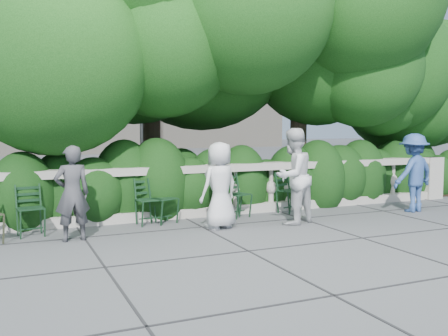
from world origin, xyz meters
name	(u,v)px	position (x,y,z in m)	size (l,w,h in m)	color
ground	(249,234)	(0.00, 0.00, 0.00)	(90.00, 90.00, 0.00)	#48494E
balustrade	(208,191)	(0.00, 1.80, 0.49)	(12.00, 0.44, 1.00)	#9E998E
shrub_hedge	(187,206)	(0.00, 3.00, 0.00)	(15.00, 2.60, 1.70)	black
tree_canopy	(213,25)	(0.69, 3.19, 3.96)	(15.04, 6.52, 6.78)	#3F3023
chair_a	(152,226)	(-1.28, 1.23, 0.00)	(0.44, 0.48, 0.84)	black
chair_b	(33,238)	(-3.24, 1.10, 0.00)	(0.44, 0.48, 0.84)	black
chair_c	(169,224)	(-0.96, 1.27, 0.00)	(0.44, 0.48, 0.84)	black
chair_d	(233,219)	(0.32, 1.28, 0.00)	(0.44, 0.48, 0.84)	black
chair_e	(243,218)	(0.50, 1.24, 0.00)	(0.44, 0.48, 0.84)	black
chair_f	(295,214)	(1.68, 1.28, 0.00)	(0.44, 0.48, 0.84)	black
person_businessman	(220,185)	(-0.25, 0.61, 0.74)	(0.73, 0.47, 1.48)	silver
person_woman_grey	(72,193)	(-2.68, 0.66, 0.73)	(0.53, 0.35, 1.47)	#3E3E43
person_casual_man	(293,176)	(1.11, 0.45, 0.86)	(0.83, 0.65, 1.72)	silver
person_older_blue	(413,173)	(4.02, 0.54, 0.80)	(1.03, 0.59, 1.60)	#2D4C89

